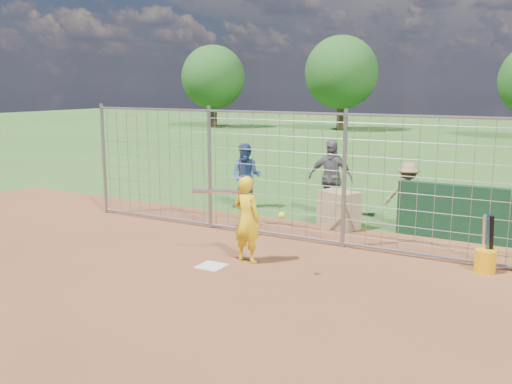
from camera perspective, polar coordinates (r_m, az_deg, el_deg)
The scene contains 12 objects.
ground at distance 9.90m, azimuth -3.82°, elevation -7.15°, with size 100.00×100.00×0.00m, color #2D591E.
infield_dirt at distance 7.73m, azimuth -16.39°, elevation -12.79°, with size 18.00×18.00×0.00m, color brown.
home_plate at distance 9.73m, azimuth -4.47°, elevation -7.40°, with size 0.43×0.43×0.02m, color silver.
dugout_wall at distance 11.87m, azimuth 20.10°, elevation -2.03°, with size 2.60×0.20×1.10m, color #11381E.
batter at distance 9.77m, azimuth -0.91°, elevation -2.76°, with size 0.55×0.36×1.51m, color yellow.
bystander_a at distance 14.08m, azimuth -0.98°, elevation 1.60°, with size 0.78×0.61×1.61m, color navy.
bystander_b at distance 13.27m, azimuth 7.45°, elevation 1.37°, with size 1.06×0.44×1.80m, color #58575C.
bystander_c at distance 12.71m, azimuth 14.90°, elevation -0.23°, with size 0.91×0.52×1.40m, color olive.
equipment_bin at distance 12.31m, azimuth 8.29°, elevation -1.76°, with size 0.80×0.55×0.80m, color tan.
equipment_in_play at distance 9.49m, azimuth -2.38°, elevation -0.49°, with size 1.77×0.48×0.30m.
bucket_with_bats at distance 10.08m, azimuth 21.97°, elevation -6.13°, with size 0.34×0.35×0.97m.
backstop_fence at distance 11.29m, azimuth 1.66°, elevation 1.67°, with size 9.08×0.08×2.60m.
Camera 1 is at (5.18, -7.87, 3.02)m, focal length 40.00 mm.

